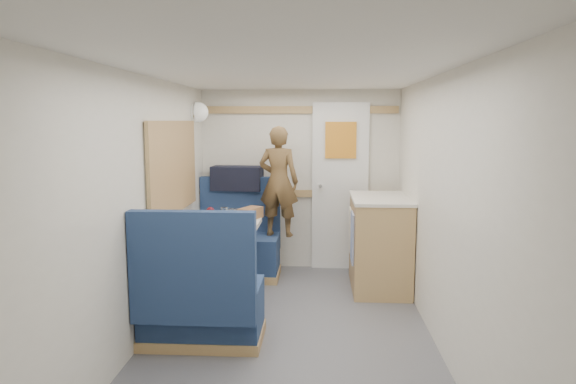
# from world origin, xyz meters

# --- Properties ---
(floor) EXTENTS (4.50, 4.50, 0.00)m
(floor) POSITION_xyz_m (0.00, 0.00, 0.00)
(floor) COLOR #515156
(floor) RESTS_ON ground
(ceiling) EXTENTS (4.50, 4.50, 0.00)m
(ceiling) POSITION_xyz_m (0.00, 0.00, 2.00)
(ceiling) COLOR silver
(ceiling) RESTS_ON wall_back
(wall_back) EXTENTS (2.20, 0.02, 2.00)m
(wall_back) POSITION_xyz_m (0.00, 2.25, 1.00)
(wall_back) COLOR silver
(wall_back) RESTS_ON floor
(wall_left) EXTENTS (0.02, 4.50, 2.00)m
(wall_left) POSITION_xyz_m (-1.10, 0.00, 1.00)
(wall_left) COLOR silver
(wall_left) RESTS_ON floor
(wall_right) EXTENTS (0.02, 4.50, 2.00)m
(wall_right) POSITION_xyz_m (1.10, 0.00, 1.00)
(wall_right) COLOR silver
(wall_right) RESTS_ON floor
(oak_trim_low) EXTENTS (2.15, 0.02, 0.08)m
(oak_trim_low) POSITION_xyz_m (0.00, 2.23, 0.85)
(oak_trim_low) COLOR olive
(oak_trim_low) RESTS_ON wall_back
(oak_trim_high) EXTENTS (2.15, 0.02, 0.08)m
(oak_trim_high) POSITION_xyz_m (0.00, 2.23, 1.78)
(oak_trim_high) COLOR olive
(oak_trim_high) RESTS_ON wall_back
(side_window) EXTENTS (0.04, 1.30, 0.72)m
(side_window) POSITION_xyz_m (-1.08, 1.00, 1.25)
(side_window) COLOR gray
(side_window) RESTS_ON wall_left
(rear_door) EXTENTS (0.62, 0.12, 1.86)m
(rear_door) POSITION_xyz_m (0.45, 2.22, 0.97)
(rear_door) COLOR white
(rear_door) RESTS_ON wall_back
(dinette_table) EXTENTS (0.62, 0.92, 0.72)m
(dinette_table) POSITION_xyz_m (-0.65, 1.00, 0.57)
(dinette_table) COLOR white
(dinette_table) RESTS_ON floor
(bench_far) EXTENTS (0.90, 0.59, 1.05)m
(bench_far) POSITION_xyz_m (-0.65, 1.86, 0.30)
(bench_far) COLOR #17274C
(bench_far) RESTS_ON floor
(bench_near) EXTENTS (0.90, 0.59, 1.05)m
(bench_near) POSITION_xyz_m (-0.65, 0.14, 0.30)
(bench_near) COLOR #17274C
(bench_near) RESTS_ON floor
(ledge) EXTENTS (0.90, 0.14, 0.04)m
(ledge) POSITION_xyz_m (-0.65, 2.12, 0.88)
(ledge) COLOR olive
(ledge) RESTS_ON bench_far
(dome_light) EXTENTS (0.20, 0.20, 0.20)m
(dome_light) POSITION_xyz_m (-1.04, 1.85, 1.75)
(dome_light) COLOR white
(dome_light) RESTS_ON wall_left
(galley_counter) EXTENTS (0.57, 0.92, 0.92)m
(galley_counter) POSITION_xyz_m (0.82, 1.55, 0.47)
(galley_counter) COLOR olive
(galley_counter) RESTS_ON floor
(person) EXTENTS (0.47, 0.35, 1.16)m
(person) POSITION_xyz_m (-0.21, 1.85, 1.03)
(person) COLOR brown
(person) RESTS_ON bench_far
(duffel_bag) EXTENTS (0.57, 0.30, 0.26)m
(duffel_bag) POSITION_xyz_m (-0.69, 2.12, 1.03)
(duffel_bag) COLOR black
(duffel_bag) RESTS_ON ledge
(tray) EXTENTS (0.35, 0.39, 0.02)m
(tray) POSITION_xyz_m (-0.51, 0.66, 0.73)
(tray) COLOR white
(tray) RESTS_ON dinette_table
(orange_fruit) EXTENTS (0.08, 0.08, 0.08)m
(orange_fruit) POSITION_xyz_m (-0.45, 0.89, 0.78)
(orange_fruit) COLOR orange
(orange_fruit) RESTS_ON tray
(cheese_block) EXTENTS (0.11, 0.07, 0.04)m
(cheese_block) POSITION_xyz_m (-0.51, 0.75, 0.76)
(cheese_block) COLOR #EED08A
(cheese_block) RESTS_ON tray
(wine_glass) EXTENTS (0.08, 0.08, 0.17)m
(wine_glass) POSITION_xyz_m (-0.76, 1.05, 0.84)
(wine_glass) COLOR white
(wine_glass) RESTS_ON dinette_table
(tumbler_left) EXTENTS (0.07, 0.07, 0.11)m
(tumbler_left) POSITION_xyz_m (-0.83, 0.68, 0.78)
(tumbler_left) COLOR white
(tumbler_left) RESTS_ON dinette_table
(tumbler_mid) EXTENTS (0.07, 0.07, 0.11)m
(tumbler_mid) POSITION_xyz_m (-0.69, 1.36, 0.78)
(tumbler_mid) COLOR silver
(tumbler_mid) RESTS_ON dinette_table
(tumbler_right) EXTENTS (0.07, 0.07, 0.12)m
(tumbler_right) POSITION_xyz_m (-0.59, 1.23, 0.78)
(tumbler_right) COLOR white
(tumbler_right) RESTS_ON dinette_table
(beer_glass) EXTENTS (0.07, 0.07, 0.11)m
(beer_glass) POSITION_xyz_m (-0.52, 1.07, 0.78)
(beer_glass) COLOR #934B15
(beer_glass) RESTS_ON dinette_table
(pepper_grinder) EXTENTS (0.04, 0.04, 0.10)m
(pepper_grinder) POSITION_xyz_m (-0.64, 1.09, 0.77)
(pepper_grinder) COLOR black
(pepper_grinder) RESTS_ON dinette_table
(bread_loaf) EXTENTS (0.24, 0.30, 0.11)m
(bread_loaf) POSITION_xyz_m (-0.44, 1.38, 0.77)
(bread_loaf) COLOR brown
(bread_loaf) RESTS_ON dinette_table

